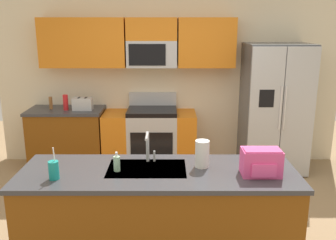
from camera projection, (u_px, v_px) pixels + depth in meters
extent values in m
plane|color=#997A56|center=(171.00, 230.00, 3.93)|extent=(9.00, 9.00, 0.00)
cube|color=beige|center=(170.00, 78.00, 5.68)|extent=(5.20, 0.10, 2.60)
cube|color=orange|center=(66.00, 43.00, 5.34)|extent=(0.70, 0.32, 0.70)
cube|color=orange|center=(109.00, 43.00, 5.34)|extent=(0.52, 0.32, 0.70)
cube|color=orange|center=(208.00, 43.00, 5.33)|extent=(0.82, 0.32, 0.70)
cube|color=#B7BABF|center=(153.00, 54.00, 5.38)|extent=(0.72, 0.32, 0.38)
cube|color=black|center=(149.00, 55.00, 5.22)|extent=(0.52, 0.01, 0.30)
cube|color=orange|center=(153.00, 29.00, 5.29)|extent=(0.72, 0.32, 0.32)
cube|color=brown|center=(69.00, 139.00, 5.57)|extent=(1.06, 0.60, 0.86)
cube|color=#38383D|center=(67.00, 110.00, 5.45)|extent=(1.09, 0.63, 0.04)
cube|color=#B7BABF|center=(154.00, 140.00, 5.56)|extent=(0.72, 0.60, 0.84)
cube|color=black|center=(153.00, 145.00, 5.26)|extent=(0.60, 0.01, 0.36)
cube|color=black|center=(154.00, 111.00, 5.45)|extent=(0.72, 0.60, 0.06)
cube|color=#B7BABF|center=(154.00, 99.00, 5.68)|extent=(0.72, 0.06, 0.20)
cube|color=orange|center=(118.00, 140.00, 5.57)|extent=(0.36, 0.60, 0.84)
cube|color=orange|center=(187.00, 140.00, 5.56)|extent=(0.28, 0.60, 0.84)
cube|color=#4C4F54|center=(276.00, 108.00, 5.38)|extent=(0.90, 0.70, 1.85)
cube|color=#B7BABF|center=(267.00, 114.00, 5.02)|extent=(0.44, 0.04, 1.81)
cube|color=#B7BABF|center=(300.00, 114.00, 5.02)|extent=(0.44, 0.04, 1.81)
cylinder|color=silver|center=(282.00, 108.00, 4.97)|extent=(0.02, 0.02, 0.60)
cylinder|color=silver|center=(287.00, 108.00, 4.97)|extent=(0.02, 0.02, 0.60)
cube|color=black|center=(268.00, 99.00, 4.95)|extent=(0.20, 0.00, 0.24)
cube|color=brown|center=(160.00, 220.00, 3.30)|extent=(2.35, 0.76, 0.86)
cube|color=#38383D|center=(159.00, 173.00, 3.19)|extent=(2.39, 0.80, 0.04)
cube|color=#B7BABF|center=(148.00, 170.00, 3.24)|extent=(0.68, 0.44, 0.03)
cube|color=#B7BABF|center=(84.00, 104.00, 5.37)|extent=(0.28, 0.16, 0.18)
cube|color=black|center=(80.00, 98.00, 5.35)|extent=(0.03, 0.11, 0.01)
cube|color=black|center=(87.00, 98.00, 5.35)|extent=(0.03, 0.11, 0.01)
cylinder|color=brown|center=(52.00, 103.00, 5.42)|extent=(0.05, 0.05, 0.18)
cylinder|color=red|center=(67.00, 102.00, 5.36)|extent=(0.07, 0.07, 0.23)
cylinder|color=#B7BABF|center=(149.00, 147.00, 3.36)|extent=(0.03, 0.03, 0.28)
cylinder|color=#B7BABF|center=(148.00, 136.00, 3.23)|extent=(0.02, 0.20, 0.02)
cylinder|color=#B7BABF|center=(156.00, 156.00, 3.38)|extent=(0.02, 0.02, 0.10)
cylinder|color=teal|center=(55.00, 170.00, 3.00)|extent=(0.08, 0.08, 0.15)
cylinder|color=white|center=(56.00, 155.00, 2.96)|extent=(0.01, 0.03, 0.14)
cylinder|color=#A5D8B2|center=(118.00, 164.00, 3.16)|extent=(0.06, 0.06, 0.13)
cylinder|color=white|center=(118.00, 154.00, 3.14)|extent=(0.02, 0.02, 0.04)
cylinder|color=white|center=(204.00, 154.00, 3.24)|extent=(0.12, 0.12, 0.24)
cube|color=#EA4C93|center=(262.00, 162.00, 3.07)|extent=(0.32, 0.20, 0.22)
cube|color=#C7417D|center=(264.00, 151.00, 3.02)|extent=(0.30, 0.14, 0.03)
cube|color=#FF54A2|center=(265.00, 171.00, 2.97)|extent=(0.20, 0.03, 0.11)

